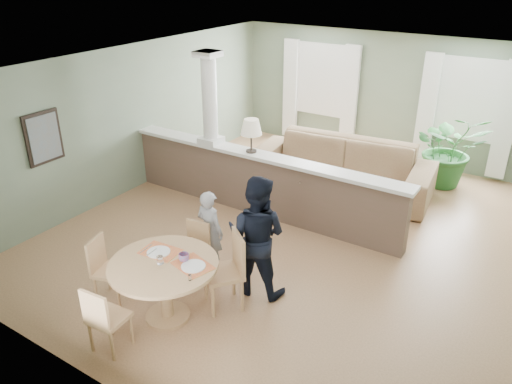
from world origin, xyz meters
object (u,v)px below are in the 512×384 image
Objects in this scene: chair_far_boy at (195,249)px; chair_near at (104,317)px; houseplant at (450,149)px; man_person at (257,236)px; dining_table at (165,275)px; child_person at (210,231)px; chair_side at (106,266)px; chair_far_man at (229,267)px; sofa at (340,168)px.

chair_near is (0.08, -1.69, 0.02)m from chair_far_boy.
houseplant is 5.07m from man_person.
man_person is (0.87, 0.21, 0.37)m from chair_far_boy.
child_person is at bearing 99.94° from dining_table.
chair_side is (-0.67, -0.99, 0.02)m from chair_far_boy.
chair_near is at bearing -150.51° from chair_side.
chair_side is at bearing -172.42° from dining_table.
chair_side is 0.72× the size of child_person.
man_person is (0.82, -0.07, 0.22)m from child_person.
houseplant is 1.46× the size of chair_far_man.
child_person reaches higher than chair_near.
man_person is at bearing 60.14° from dining_table.
houseplant reaches higher than chair_side.
chair_far_man reaches higher than chair_side.
houseplant reaches higher than chair_far_man.
sofa is 4.01× the size of chair_far_boy.
sofa reaches higher than dining_table.
dining_table is 1.50× the size of chair_side.
chair_far_man is 1.16× the size of chair_side.
chair_side is at bearing -47.79° from chair_near.
sofa is 2.18m from houseplant.
child_person reaches higher than sofa.
chair_far_man is at bearing -92.76° from sofa.
sofa is 2.02× the size of man_person.
chair_far_man is at bearing -119.76° from chair_near.
houseplant is at bearing 35.10° from sofa.
sofa is 4.57m from dining_table.
sofa is 3.73m from chair_far_boy.
chair_far_boy is (-0.25, 0.87, -0.17)m from dining_table.
chair_far_man reaches higher than chair_near.
chair_far_man is (0.50, 0.63, -0.07)m from dining_table.
chair_far_man is at bearing -23.07° from chair_far_boy.
chair_far_boy is 0.97× the size of chair_near.
houseplant is 5.56m from chair_far_boy.
chair_near is 1.97m from child_person.
dining_table is at bearing -99.85° from chair_side.
dining_table is at bearing 106.22° from child_person.
sofa reaches higher than chair_near.
chair_near is (-0.18, -0.82, -0.16)m from dining_table.
dining_table is at bearing -89.72° from chair_far_man.
chair_far_boy is at bearing -104.18° from sofa.
dining_table reaches higher than chair_near.
chair_far_boy is at bearing -92.10° from chair_near.
man_person reaches higher than houseplant.
chair_side is 1.99m from man_person.
man_person reaches higher than chair_near.
man_person is at bearing 8.09° from chair_far_boy.
man_person reaches higher than chair_side.
dining_table is 1.07× the size of child_person.
chair_far_boy is (-2.13, -5.13, -0.28)m from houseplant.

